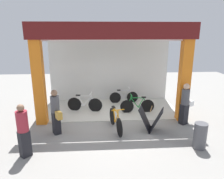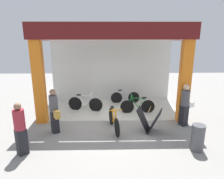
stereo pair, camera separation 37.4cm
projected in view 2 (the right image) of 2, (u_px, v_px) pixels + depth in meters
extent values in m
plane|color=gray|center=(112.00, 121.00, 8.62)|extent=(20.16, 20.16, 0.00)
cube|color=beige|center=(112.00, 109.00, 9.99)|extent=(6.08, 2.85, 0.02)
cube|color=silver|center=(111.00, 69.00, 10.92)|extent=(6.08, 0.12, 3.27)
cube|color=orange|center=(39.00, 83.00, 8.12)|extent=(0.40, 0.36, 3.27)
cube|color=orange|center=(185.00, 82.00, 8.24)|extent=(0.40, 0.36, 3.27)
cube|color=#591414|center=(113.00, 31.00, 7.51)|extent=(6.28, 0.20, 0.61)
cube|color=silver|center=(112.00, 39.00, 9.11)|extent=(6.08, 2.85, 0.06)
cylinder|color=black|center=(148.00, 107.00, 9.40)|extent=(0.60, 0.05, 0.60)
cylinder|color=black|center=(127.00, 107.00, 9.38)|extent=(0.60, 0.05, 0.60)
cylinder|color=#198C33|center=(143.00, 107.00, 9.40)|extent=(0.41, 0.04, 0.08)
cylinder|color=#198C33|center=(141.00, 103.00, 9.35)|extent=(0.26, 0.04, 0.45)
cylinder|color=#198C33|center=(135.00, 103.00, 9.34)|extent=(0.37, 0.04, 0.47)
cylinder|color=#198C33|center=(138.00, 98.00, 9.28)|extent=(0.58, 0.04, 0.05)
cylinder|color=#198C33|center=(146.00, 102.00, 9.35)|extent=(0.20, 0.03, 0.41)
cylinder|color=#198C33|center=(129.00, 102.00, 9.32)|extent=(0.18, 0.03, 0.42)
cylinder|color=#198C33|center=(131.00, 97.00, 9.26)|extent=(0.05, 0.03, 0.13)
cylinder|color=#198C33|center=(132.00, 95.00, 9.24)|extent=(0.03, 0.42, 0.03)
cube|color=black|center=(144.00, 98.00, 9.28)|extent=(0.18, 0.09, 0.05)
cylinder|color=black|center=(75.00, 104.00, 9.73)|extent=(0.63, 0.16, 0.63)
cylinder|color=black|center=(96.00, 105.00, 9.58)|extent=(0.63, 0.16, 0.63)
cylinder|color=white|center=(80.00, 104.00, 9.71)|extent=(0.42, 0.11, 0.08)
cylinder|color=white|center=(82.00, 100.00, 9.64)|extent=(0.28, 0.08, 0.47)
cylinder|color=white|center=(88.00, 100.00, 9.59)|extent=(0.39, 0.10, 0.49)
cylinder|color=white|center=(85.00, 96.00, 9.54)|extent=(0.60, 0.14, 0.05)
cylinder|color=white|center=(77.00, 100.00, 9.66)|extent=(0.21, 0.07, 0.42)
cylinder|color=white|center=(93.00, 100.00, 9.54)|extent=(0.19, 0.07, 0.44)
cylinder|color=white|center=(91.00, 94.00, 9.48)|extent=(0.06, 0.04, 0.13)
cylinder|color=white|center=(91.00, 93.00, 9.46)|extent=(0.11, 0.44, 0.03)
cube|color=black|center=(79.00, 95.00, 9.59)|extent=(0.21, 0.13, 0.05)
cylinder|color=black|center=(116.00, 98.00, 10.68)|extent=(0.57, 0.06, 0.57)
cylinder|color=black|center=(134.00, 97.00, 10.73)|extent=(0.57, 0.06, 0.57)
cylinder|color=silver|center=(121.00, 98.00, 10.70)|extent=(0.39, 0.05, 0.07)
cylinder|color=silver|center=(122.00, 95.00, 10.65)|extent=(0.25, 0.04, 0.43)
cylinder|color=silver|center=(128.00, 94.00, 10.66)|extent=(0.35, 0.05, 0.45)
cylinder|color=silver|center=(125.00, 90.00, 10.60)|extent=(0.55, 0.05, 0.05)
cylinder|color=silver|center=(118.00, 94.00, 10.63)|extent=(0.19, 0.04, 0.38)
cylinder|color=silver|center=(132.00, 94.00, 10.67)|extent=(0.17, 0.04, 0.40)
cylinder|color=silver|center=(131.00, 89.00, 10.60)|extent=(0.05, 0.03, 0.12)
cylinder|color=silver|center=(131.00, 88.00, 10.58)|extent=(0.04, 0.40, 0.03)
cube|color=black|center=(120.00, 90.00, 10.58)|extent=(0.18, 0.09, 0.04)
cylinder|color=black|center=(111.00, 116.00, 8.26)|extent=(0.16, 0.66, 0.66)
cylinder|color=black|center=(117.00, 128.00, 7.30)|extent=(0.16, 0.66, 0.66)
cylinder|color=orange|center=(112.00, 119.00, 8.04)|extent=(0.12, 0.44, 0.09)
cylinder|color=orange|center=(113.00, 115.00, 7.90)|extent=(0.09, 0.29, 0.50)
cylinder|color=orange|center=(115.00, 118.00, 7.60)|extent=(0.11, 0.40, 0.52)
cylinder|color=orange|center=(114.00, 111.00, 7.65)|extent=(0.15, 0.63, 0.05)
cylinder|color=orange|center=(112.00, 112.00, 8.10)|extent=(0.08, 0.22, 0.44)
cylinder|color=orange|center=(116.00, 121.00, 7.34)|extent=(0.07, 0.20, 0.46)
cylinder|color=orange|center=(116.00, 112.00, 7.34)|extent=(0.05, 0.06, 0.14)
cylinder|color=orange|center=(116.00, 110.00, 7.34)|extent=(0.46, 0.12, 0.03)
cube|color=black|center=(112.00, 107.00, 7.94)|extent=(0.14, 0.21, 0.05)
cube|color=black|center=(143.00, 120.00, 7.69)|extent=(0.61, 0.70, 0.88)
cube|color=black|center=(155.00, 121.00, 7.56)|extent=(0.61, 0.70, 0.88)
cylinder|color=olive|center=(150.00, 109.00, 7.51)|extent=(0.23, 0.57, 0.03)
cube|color=black|center=(22.00, 142.00, 6.24)|extent=(0.37, 0.38, 0.81)
cylinder|color=maroon|center=(19.00, 120.00, 6.05)|extent=(0.46, 0.46, 0.60)
sphere|color=#8C664C|center=(17.00, 106.00, 5.94)|extent=(0.21, 0.21, 0.21)
cube|color=black|center=(184.00, 115.00, 8.15)|extent=(0.35, 0.34, 0.82)
cylinder|color=#4C4C51|center=(185.00, 98.00, 7.96)|extent=(0.40, 0.40, 0.61)
sphere|color=#D8AD8C|center=(186.00, 87.00, 7.84)|extent=(0.23, 0.23, 0.23)
cube|color=white|center=(190.00, 105.00, 8.18)|extent=(0.32, 0.27, 0.21)
cube|color=black|center=(55.00, 122.00, 7.57)|extent=(0.35, 0.36, 0.83)
cylinder|color=#4C4C51|center=(53.00, 103.00, 7.38)|extent=(0.41, 0.41, 0.58)
sphere|color=#8C664C|center=(53.00, 92.00, 7.27)|extent=(0.22, 0.22, 0.22)
cube|color=#BF8C33|center=(57.00, 115.00, 7.21)|extent=(0.28, 0.32, 0.25)
cylinder|color=#4C4C51|center=(198.00, 138.00, 6.44)|extent=(0.40, 0.40, 0.84)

